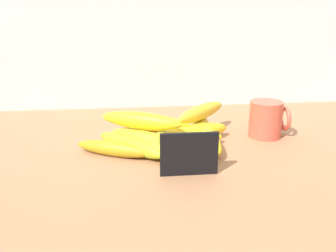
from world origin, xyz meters
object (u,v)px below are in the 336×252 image
coffee_mug (267,119)px  banana_11 (201,112)px  banana_5 (207,138)px  banana_9 (161,140)px  banana_8 (151,149)px  banana_4 (194,134)px  banana_2 (130,144)px  banana_10 (141,121)px  banana_0 (155,123)px  banana_3 (143,139)px  banana_6 (113,149)px  chalkboard_sign (189,156)px  banana_1 (189,141)px  banana_7 (200,126)px

coffee_mug → banana_11: bearing=169.1°
banana_5 → banana_11: size_ratio=1.01×
coffee_mug → banana_9: bearing=-168.2°
banana_8 → banana_4: bearing=36.4°
banana_2 → banana_10: (2.57, 3.83, 4.16)cm
banana_0 → banana_3: (-3.43, -11.51, -0.02)cm
banana_3 → banana_8: banana_3 is taller
banana_10 → banana_0: bearing=69.2°
banana_8 → banana_6: bearing=167.3°
chalkboard_sign → banana_4: size_ratio=0.58×
banana_1 → banana_5: bearing=-3.4°
banana_0 → banana_2: banana_0 is taller
banana_11 → banana_4: bearing=-115.9°
banana_2 → banana_3: bearing=38.5°
banana_5 → banana_8: size_ratio=1.22×
coffee_mug → banana_3: coffee_mug is taller
banana_0 → banana_2: (-6.39, -13.86, -0.19)cm
chalkboard_sign → banana_6: chalkboard_sign is taller
banana_1 → chalkboard_sign: bearing=-100.1°
banana_4 → banana_1: bearing=-118.4°
banana_6 → banana_1: bearing=10.3°
coffee_mug → banana_10: (-30.55, -3.07, 1.63)cm
banana_4 → banana_11: banana_11 is taller
chalkboard_sign → banana_8: size_ratio=0.70×
banana_3 → banana_6: bearing=-149.8°
banana_4 → banana_10: 13.06cm
banana_1 → banana_2: (-13.31, -1.58, 0.24)cm
chalkboard_sign → banana_8: bearing=125.8°
banana_2 → banana_9: 7.07cm
banana_1 → banana_7: (4.20, 9.31, 0.40)cm
banana_4 → banana_7: banana_4 is taller
chalkboard_sign → banana_3: (-7.86, 14.82, -1.82)cm
banana_5 → banana_9: bearing=179.6°
banana_6 → coffee_mug: bearing=12.9°
banana_8 → banana_10: (-1.63, 7.10, 4.21)cm
banana_7 → banana_0: bearing=165.0°
chalkboard_sign → banana_5: (6.40, 13.80, -1.67)cm
banana_7 → banana_9: (-10.59, -9.48, -0.00)cm
banana_3 → banana_1: bearing=-4.3°
banana_8 → banana_2: bearing=142.1°
banana_5 → banana_8: (-13.03, -4.61, -0.37)cm
banana_0 → banana_9: size_ratio=1.18×
banana_8 → banana_10: banana_10 is taller
banana_0 → banana_7: same height
banana_6 → banana_7: banana_7 is taller
banana_2 → banana_9: banana_9 is taller
banana_2 → banana_5: (17.22, 1.34, 0.32)cm
chalkboard_sign → banana_0: 26.76cm
banana_1 → banana_0: bearing=119.4°
banana_11 → banana_3: bearing=-152.6°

